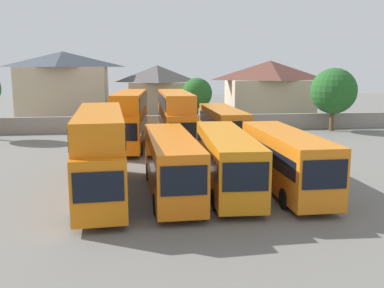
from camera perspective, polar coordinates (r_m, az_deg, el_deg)
The scene contains 14 objects.
ground at distance 43.02m, azimuth -2.43°, elevation 0.52°, with size 140.00×140.00×0.00m, color slate.
depot_boundary_wall at distance 48.94m, azimuth -3.02°, elevation 2.77°, with size 56.00×0.50×1.80m, color gray.
bus_1 at distance 24.62m, azimuth -12.05°, elevation -0.62°, with size 3.26×11.89×4.86m.
bus_2 at distance 24.56m, azimuth -2.79°, elevation -2.31°, with size 2.79×10.90×3.42m.
bus_3 at distance 25.45m, azimuth 4.58°, elevation -1.87°, with size 2.93×11.28×3.43m.
bus_4 at distance 25.87m, azimuth 12.29°, elevation -1.79°, with size 2.73×10.59×3.50m.
bus_5 at distance 38.99m, azimuth -8.18°, elevation 3.61°, with size 3.22×10.99×5.03m.
bus_6 at distance 38.97m, azimuth -2.19°, elevation 3.69°, with size 2.67×11.28×5.01m.
bus_7 at distance 39.82m, azimuth 4.06°, elevation 2.60°, with size 2.79×11.20×3.48m.
house_terrace_left at distance 56.82m, azimuth -16.62°, elevation 7.17°, with size 11.08×7.46×9.09m.
house_terrace_centre at distance 55.85m, azimuth -4.61°, elevation 6.66°, with size 7.58×6.48×7.41m.
house_terrace_right at distance 58.89m, azimuth 10.23°, elevation 7.02°, with size 11.45×6.92×8.02m.
tree_left_of_lot at distance 51.46m, azimuth 0.67°, elevation 6.74°, with size 3.62×3.62×5.94m.
tree_behind_wall at distance 51.34m, azimuth 18.27°, elevation 6.68°, with size 5.16×5.16×7.12m.
Camera 1 is at (-3.35, -24.26, 7.32)m, focal length 40.21 mm.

